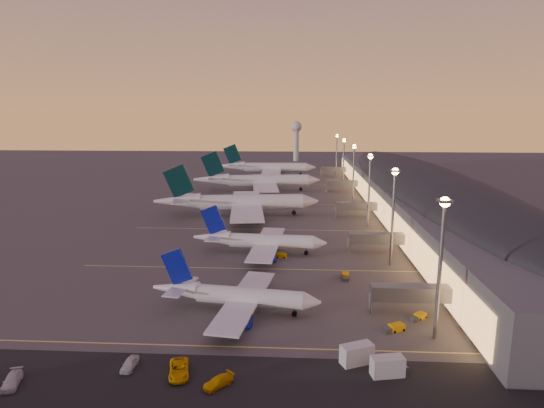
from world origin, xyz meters
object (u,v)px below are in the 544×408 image
at_px(catering_truck_b, 359,354).
at_px(service_van_c, 130,364).
at_px(baggage_tug_b, 419,317).
at_px(service_van_b, 179,369).
at_px(service_van_d, 218,382).
at_px(catering_truck_a, 389,367).
at_px(airliner_wide_near, 237,202).
at_px(baggage_tug_c, 280,255).
at_px(radar_tower, 296,134).
at_px(baggage_tug_d, 346,276).
at_px(service_van_a, 12,381).
at_px(baggage_tug_a, 394,328).
at_px(airliner_wide_mid, 257,181).
at_px(airliner_narrow_south, 235,296).
at_px(airliner_wide_far, 267,167).
at_px(airliner_narrow_north, 260,241).

relative_size(catering_truck_b, service_van_c, 1.36).
distance_m(baggage_tug_b, service_van_c, 54.34).
relative_size(service_van_b, service_van_d, 1.30).
relative_size(catering_truck_a, service_van_b, 0.91).
height_order(airliner_wide_near, baggage_tug_c, airliner_wide_near).
bearing_deg(radar_tower, baggage_tug_d, -87.23).
bearing_deg(catering_truck_b, baggage_tug_c, 81.22).
relative_size(baggage_tug_b, service_van_a, 0.69).
relative_size(baggage_tug_b, catering_truck_a, 0.63).
relative_size(baggage_tug_c, service_van_d, 0.86).
relative_size(radar_tower, baggage_tug_a, 7.28).
bearing_deg(service_van_d, catering_truck_a, 52.48).
distance_m(airliner_wide_mid, radar_tower, 150.04).
xyz_separation_m(catering_truck_a, service_van_c, (-40.71, -0.28, -0.68)).
relative_size(airliner_narrow_south, airliner_wide_far, 0.57).
xyz_separation_m(radar_tower, service_van_d, (-10.35, -316.54, -21.15)).
bearing_deg(service_van_b, airliner_wide_near, 79.47).
height_order(service_van_c, service_van_d, service_van_c).
bearing_deg(service_van_b, airliner_wide_mid, 77.57).
height_order(airliner_wide_mid, airliner_wide_far, airliner_wide_mid).
height_order(airliner_wide_mid, baggage_tug_d, airliner_wide_mid).
bearing_deg(airliner_narrow_north, airliner_wide_far, 97.05).
height_order(airliner_narrow_south, baggage_tug_d, airliner_narrow_south).
bearing_deg(baggage_tug_b, baggage_tug_a, -176.99).
relative_size(airliner_wide_far, service_van_d, 12.63).
relative_size(catering_truck_b, service_van_b, 0.96).
distance_m(airliner_wide_mid, service_van_b, 166.11).
bearing_deg(service_van_a, airliner_wide_far, 67.55).
relative_size(baggage_tug_a, service_van_b, 0.69).
height_order(airliner_wide_mid, service_van_c, airliner_wide_mid).
xyz_separation_m(baggage_tug_d, service_van_d, (-23.46, -45.66, 0.15)).
distance_m(radar_tower, service_van_b, 315.06).
xyz_separation_m(airliner_wide_far, radar_tower, (18.36, 89.56, 16.71)).
bearing_deg(service_van_a, airliner_wide_near, 63.76).
bearing_deg(airliner_narrow_north, baggage_tug_c, -27.23).
xyz_separation_m(airliner_wide_mid, service_van_d, (8.91, -168.67, -4.61)).
height_order(baggage_tug_c, service_van_d, service_van_d).
xyz_separation_m(baggage_tug_d, service_van_a, (-54.15, -47.13, 0.20)).
bearing_deg(catering_truck_a, service_van_c, 169.33).
relative_size(baggage_tug_b, baggage_tug_d, 0.86).
relative_size(airliner_wide_near, radar_tower, 1.97).
distance_m(airliner_wide_mid, baggage_tug_d, 127.29).
relative_size(airliner_narrow_south, catering_truck_a, 6.07).
bearing_deg(baggage_tug_c, radar_tower, 98.12).
relative_size(airliner_wide_mid, airliner_wide_far, 1.03).
bearing_deg(airliner_wide_near, radar_tower, 77.22).
height_order(airliner_wide_far, service_van_b, airliner_wide_far).
relative_size(airliner_narrow_south, baggage_tug_b, 9.62).
height_order(baggage_tug_c, catering_truck_b, catering_truck_b).
bearing_deg(radar_tower, airliner_narrow_north, -92.17).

